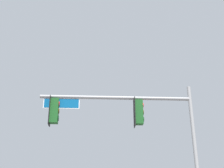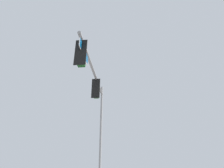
# 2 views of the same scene
# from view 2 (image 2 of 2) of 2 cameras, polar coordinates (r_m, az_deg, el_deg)

# --- Properties ---
(signal_pole_near) EXTENTS (6.79, 1.14, 7.23)m
(signal_pole_near) POSITION_cam_2_polar(r_m,az_deg,el_deg) (10.34, -5.83, -2.81)
(signal_pole_near) COLOR gray
(signal_pole_near) RESTS_ON ground_plane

